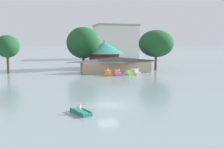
{
  "coord_description": "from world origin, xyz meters",
  "views": [
    {
      "loc": [
        -7.43,
        -30.08,
        7.86
      ],
      "look_at": [
        4.45,
        14.89,
        1.98
      ],
      "focal_mm": 39.48,
      "sensor_mm": 36.0,
      "label": 1
    }
  ],
  "objects_px": {
    "pedal_boat_pink": "(118,73)",
    "pedal_boat_white": "(136,72)",
    "shoreline_tree_tall_left": "(7,47)",
    "shoreline_tree_mid": "(83,43)",
    "pedal_boat_lime": "(129,73)",
    "green_roof_pavilion": "(104,53)",
    "pedal_boat_orange": "(108,74)",
    "background_building_block": "(115,42)",
    "shoreline_tree_right": "(156,44)",
    "rowboat_with_rower": "(81,112)",
    "boathouse": "(116,64)"
  },
  "relations": [
    {
      "from": "pedal_boat_white",
      "to": "shoreline_tree_mid",
      "type": "distance_m",
      "value": 22.63
    },
    {
      "from": "pedal_boat_orange",
      "to": "shoreline_tree_mid",
      "type": "xyz_separation_m",
      "value": [
        -3.27,
        19.06,
        7.56
      ]
    },
    {
      "from": "green_roof_pavilion",
      "to": "pedal_boat_orange",
      "type": "bearing_deg",
      "value": -100.3
    },
    {
      "from": "green_roof_pavilion",
      "to": "boathouse",
      "type": "bearing_deg",
      "value": -88.29
    },
    {
      "from": "rowboat_with_rower",
      "to": "shoreline_tree_mid",
      "type": "bearing_deg",
      "value": 150.72
    },
    {
      "from": "boathouse",
      "to": "green_roof_pavilion",
      "type": "bearing_deg",
      "value": 91.71
    },
    {
      "from": "pedal_boat_white",
      "to": "shoreline_tree_right",
      "type": "bearing_deg",
      "value": 122.07
    },
    {
      "from": "pedal_boat_orange",
      "to": "background_building_block",
      "type": "relative_size",
      "value": 0.13
    },
    {
      "from": "pedal_boat_orange",
      "to": "shoreline_tree_right",
      "type": "distance_m",
      "value": 20.55
    },
    {
      "from": "background_building_block",
      "to": "green_roof_pavilion",
      "type": "bearing_deg",
      "value": -109.47
    },
    {
      "from": "shoreline_tree_mid",
      "to": "boathouse",
      "type": "bearing_deg",
      "value": -59.31
    },
    {
      "from": "pedal_boat_pink",
      "to": "green_roof_pavilion",
      "type": "bearing_deg",
      "value": 174.36
    },
    {
      "from": "shoreline_tree_mid",
      "to": "pedal_boat_white",
      "type": "bearing_deg",
      "value": -59.85
    },
    {
      "from": "shoreline_tree_tall_left",
      "to": "shoreline_tree_right",
      "type": "xyz_separation_m",
      "value": [
        41.2,
        -2.35,
        0.73
      ]
    },
    {
      "from": "shoreline_tree_mid",
      "to": "shoreline_tree_right",
      "type": "xyz_separation_m",
      "value": [
        20.13,
        -9.85,
        -0.28
      ]
    },
    {
      "from": "boathouse",
      "to": "shoreline_tree_tall_left",
      "type": "xyz_separation_m",
      "value": [
        -28.19,
        4.52,
        4.88
      ]
    },
    {
      "from": "rowboat_with_rower",
      "to": "boathouse",
      "type": "xyz_separation_m",
      "value": [
        14.75,
        38.14,
        1.96
      ]
    },
    {
      "from": "rowboat_with_rower",
      "to": "shoreline_tree_tall_left",
      "type": "bearing_deg",
      "value": 176.85
    },
    {
      "from": "pedal_boat_pink",
      "to": "green_roof_pavilion",
      "type": "distance_m",
      "value": 19.66
    },
    {
      "from": "green_roof_pavilion",
      "to": "shoreline_tree_tall_left",
      "type": "xyz_separation_m",
      "value": [
        -27.83,
        -7.66,
        2.26
      ]
    },
    {
      "from": "rowboat_with_rower",
      "to": "boathouse",
      "type": "relative_size",
      "value": 0.17
    },
    {
      "from": "pedal_boat_orange",
      "to": "background_building_block",
      "type": "height_order",
      "value": "background_building_block"
    },
    {
      "from": "boathouse",
      "to": "shoreline_tree_right",
      "type": "relative_size",
      "value": 1.71
    },
    {
      "from": "pedal_boat_orange",
      "to": "shoreline_tree_tall_left",
      "type": "bearing_deg",
      "value": -97.97
    },
    {
      "from": "green_roof_pavilion",
      "to": "shoreline_tree_right",
      "type": "distance_m",
      "value": 16.97
    },
    {
      "from": "pedal_boat_orange",
      "to": "background_building_block",
      "type": "distance_m",
      "value": 71.41
    },
    {
      "from": "rowboat_with_rower",
      "to": "shoreline_tree_right",
      "type": "height_order",
      "value": "shoreline_tree_right"
    },
    {
      "from": "background_building_block",
      "to": "shoreline_tree_right",
      "type": "bearing_deg",
      "value": -93.73
    },
    {
      "from": "rowboat_with_rower",
      "to": "pedal_boat_lime",
      "type": "distance_m",
      "value": 34.98
    },
    {
      "from": "rowboat_with_rower",
      "to": "shoreline_tree_tall_left",
      "type": "distance_m",
      "value": 45.25
    },
    {
      "from": "boathouse",
      "to": "pedal_boat_white",
      "type": "bearing_deg",
      "value": -60.87
    },
    {
      "from": "shoreline_tree_tall_left",
      "to": "pedal_boat_white",
      "type": "bearing_deg",
      "value": -19.02
    },
    {
      "from": "rowboat_with_rower",
      "to": "background_building_block",
      "type": "xyz_separation_m",
      "value": [
        31.57,
        98.94,
        8.56
      ]
    },
    {
      "from": "pedal_boat_lime",
      "to": "shoreline_tree_tall_left",
      "type": "bearing_deg",
      "value": -124.55
    },
    {
      "from": "pedal_boat_lime",
      "to": "green_roof_pavilion",
      "type": "bearing_deg",
      "value": 172.36
    },
    {
      "from": "pedal_boat_pink",
      "to": "shoreline_tree_tall_left",
      "type": "bearing_deg",
      "value": -115.71
    },
    {
      "from": "shoreline_tree_right",
      "to": "pedal_boat_white",
      "type": "bearing_deg",
      "value": -137.57
    },
    {
      "from": "pedal_boat_pink",
      "to": "pedal_boat_white",
      "type": "relative_size",
      "value": 0.82
    },
    {
      "from": "green_roof_pavilion",
      "to": "shoreline_tree_tall_left",
      "type": "distance_m",
      "value": 28.95
    },
    {
      "from": "pedal_boat_pink",
      "to": "boathouse",
      "type": "relative_size",
      "value": 0.13
    },
    {
      "from": "rowboat_with_rower",
      "to": "pedal_boat_lime",
      "type": "relative_size",
      "value": 1.36
    },
    {
      "from": "shoreline_tree_right",
      "to": "background_building_block",
      "type": "bearing_deg",
      "value": 86.27
    },
    {
      "from": "pedal_boat_pink",
      "to": "background_building_block",
      "type": "distance_m",
      "value": 70.67
    },
    {
      "from": "rowboat_with_rower",
      "to": "pedal_boat_white",
      "type": "xyz_separation_m",
      "value": [
        18.33,
        31.7,
        0.32
      ]
    },
    {
      "from": "pedal_boat_lime",
      "to": "shoreline_tree_mid",
      "type": "distance_m",
      "value": 22.35
    },
    {
      "from": "boathouse",
      "to": "shoreline_tree_tall_left",
      "type": "bearing_deg",
      "value": 170.9
    },
    {
      "from": "rowboat_with_rower",
      "to": "green_roof_pavilion",
      "type": "bearing_deg",
      "value": 143.4
    },
    {
      "from": "pedal_boat_pink",
      "to": "shoreline_tree_tall_left",
      "type": "distance_m",
      "value": 29.86
    },
    {
      "from": "rowboat_with_rower",
      "to": "shoreline_tree_mid",
      "type": "relative_size",
      "value": 0.26
    },
    {
      "from": "pedal_boat_lime",
      "to": "pedal_boat_white",
      "type": "bearing_deg",
      "value": 95.46
    }
  ]
}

